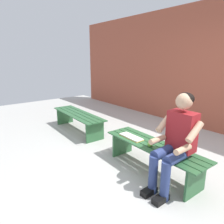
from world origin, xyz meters
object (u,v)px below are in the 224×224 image
at_px(bench_far, 78,118).
at_px(book_open, 131,137).
at_px(bench_near, 153,151).
at_px(apple, 150,144).
at_px(person_seated, 176,139).

xyz_separation_m(bench_far, book_open, (-1.78, 0.06, 0.11)).
relative_size(bench_near, bench_far, 0.97).
distance_m(bench_far, apple, 2.19).
bearing_deg(bench_far, apple, 177.58).
xyz_separation_m(bench_near, person_seated, (-0.42, 0.10, 0.35)).
distance_m(bench_near, person_seated, 0.55).
height_order(bench_near, bench_far, same).
distance_m(bench_near, bench_far, 2.17).
distance_m(apple, book_open, 0.41).
xyz_separation_m(person_seated, apple, (0.40, -0.01, -0.21)).
bearing_deg(person_seated, bench_far, -2.18).
xyz_separation_m(bench_far, apple, (-2.19, 0.09, 0.14)).
bearing_deg(bench_near, book_open, 9.48).
relative_size(person_seated, apple, 16.10).
relative_size(person_seated, book_open, 2.94).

